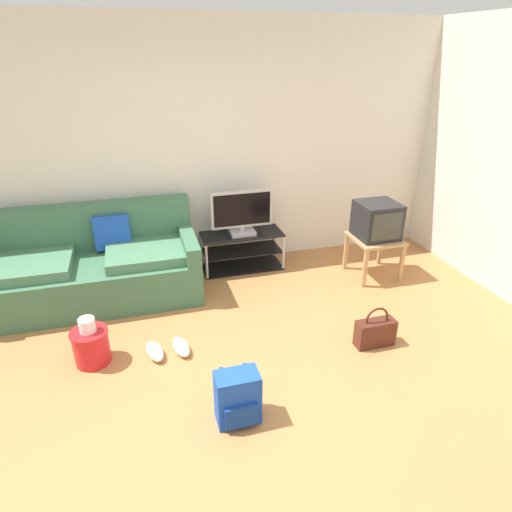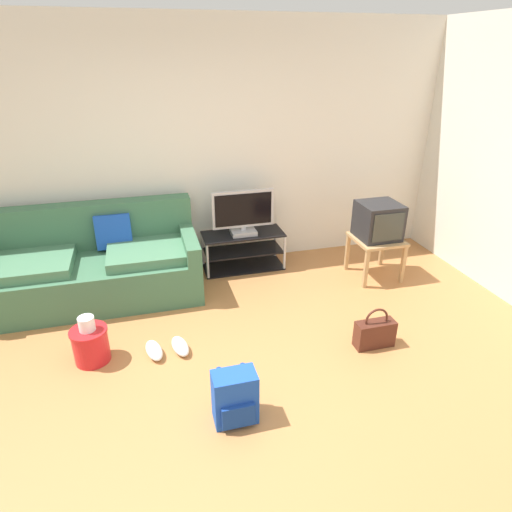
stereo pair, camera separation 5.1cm
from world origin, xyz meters
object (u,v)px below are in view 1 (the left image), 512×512
(couch, at_px, (92,267))
(crt_tv, at_px, (377,220))
(sneakers_pair, at_px, (168,349))
(flat_tv, at_px, (242,213))
(tv_stand, at_px, (242,251))
(cleaning_bucket, at_px, (91,344))
(backpack, at_px, (238,398))
(handbag, at_px, (375,332))
(side_table, at_px, (375,243))

(couch, relative_size, crt_tv, 4.92)
(crt_tv, height_order, sneakers_pair, crt_tv)
(flat_tv, bearing_deg, tv_stand, 90.00)
(couch, height_order, crt_tv, couch)
(couch, bearing_deg, crt_tv, -6.56)
(cleaning_bucket, xyz_separation_m, sneakers_pair, (0.61, -0.06, -0.13))
(couch, distance_m, flat_tv, 1.69)
(couch, xyz_separation_m, cleaning_bucket, (0.02, -1.12, -0.16))
(flat_tv, xyz_separation_m, backpack, (-0.61, -2.25, -0.50))
(flat_tv, bearing_deg, handbag, -66.87)
(handbag, height_order, cleaning_bucket, cleaning_bucket)
(flat_tv, relative_size, crt_tv, 1.64)
(tv_stand, relative_size, side_table, 1.82)
(tv_stand, xyz_separation_m, flat_tv, (-0.00, -0.02, 0.47))
(crt_tv, height_order, backpack, crt_tv)
(crt_tv, bearing_deg, flat_tv, 158.52)
(tv_stand, bearing_deg, crt_tv, -22.28)
(couch, bearing_deg, side_table, -6.86)
(couch, xyz_separation_m, handbag, (2.38, -1.55, -0.20))
(couch, relative_size, sneakers_pair, 5.27)
(couch, bearing_deg, flat_tv, 6.91)
(couch, xyz_separation_m, crt_tv, (3.02, -0.35, 0.33))
(backpack, relative_size, sneakers_pair, 0.98)
(couch, relative_size, flat_tv, 3.00)
(side_table, bearing_deg, backpack, -139.72)
(flat_tv, bearing_deg, couch, -173.09)
(flat_tv, relative_size, sneakers_pair, 1.75)
(tv_stand, height_order, crt_tv, crt_tv)
(couch, distance_m, side_table, 3.04)
(side_table, distance_m, crt_tv, 0.27)
(tv_stand, distance_m, side_table, 1.51)
(couch, relative_size, cleaning_bucket, 5.02)
(side_table, bearing_deg, crt_tv, 90.00)
(crt_tv, height_order, cleaning_bucket, crt_tv)
(backpack, height_order, cleaning_bucket, cleaning_bucket)
(tv_stand, xyz_separation_m, side_table, (1.39, -0.58, 0.17))
(handbag, bearing_deg, couch, 146.96)
(backpack, distance_m, cleaning_bucket, 1.38)
(flat_tv, bearing_deg, backpack, -105.11)
(handbag, distance_m, cleaning_bucket, 2.40)
(side_table, xyz_separation_m, cleaning_bucket, (-3.00, -0.75, -0.22))
(couch, distance_m, tv_stand, 1.65)
(couch, distance_m, cleaning_bucket, 1.13)
(couch, relative_size, side_table, 4.14)
(couch, relative_size, backpack, 5.39)
(flat_tv, height_order, side_table, flat_tv)
(flat_tv, height_order, cleaning_bucket, flat_tv)
(couch, xyz_separation_m, tv_stand, (1.64, 0.22, -0.12))
(side_table, height_order, sneakers_pair, side_table)
(flat_tv, distance_m, side_table, 1.53)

